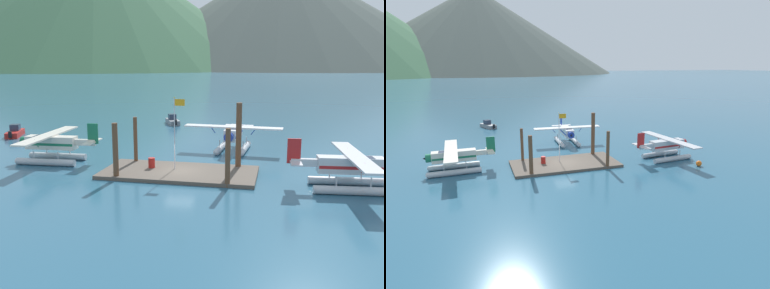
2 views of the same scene
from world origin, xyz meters
TOP-DOWN VIEW (x-y plane):
  - ground_plane at (0.00, 0.00)m, footprint 1200.00×1200.00m
  - dock_platform at (0.00, 0.00)m, footprint 13.13×6.27m
  - piling_near_left at (-4.68, -2.63)m, footprint 0.45×0.45m
  - piling_near_right at (4.49, -2.94)m, footprint 0.40×0.40m
  - piling_far_left at (-4.85, 2.65)m, footprint 0.36×0.36m
  - piling_far_right at (4.73, 2.58)m, footprint 0.50×0.50m
  - flagpole at (-0.42, 0.52)m, footprint 0.95×0.10m
  - fuel_drum at (-2.64, 0.50)m, footprint 0.62×0.62m
  - mooring_buoy at (15.51, -5.75)m, footprint 0.69×0.69m
  - mountain_ridge_centre_peak at (2.45, 491.09)m, footprint 411.52×411.52m
  - seaplane_cream_port_fwd at (-12.87, 1.59)m, footprint 7.98×10.46m
  - seaplane_silver_stbd_aft at (13.54, -1.72)m, footprint 7.96×10.49m
  - seaplane_white_bow_right at (3.38, 10.44)m, footprint 10.46×7.98m
  - boat_grey_open_north at (-7.88, 27.81)m, footprint 3.18×4.52m

SIDE VIEW (x-z plane):
  - ground_plane at x=0.00m, z-range 0.00..0.00m
  - dock_platform at x=0.00m, z-range 0.00..0.30m
  - mooring_buoy at x=15.51m, z-range 0.00..0.69m
  - boat_grey_open_north at x=-7.88m, z-range -0.26..1.24m
  - fuel_drum at x=-2.64m, z-range 0.30..1.18m
  - seaplane_cream_port_fwd at x=-12.87m, z-range -0.34..3.50m
  - seaplane_silver_stbd_aft at x=13.54m, z-range -0.34..3.50m
  - seaplane_white_bow_right at x=3.38m, z-range -0.34..3.50m
  - piling_far_left at x=-4.85m, z-range 0.00..4.43m
  - piling_near_right at x=4.49m, z-range 0.00..4.58m
  - piling_near_left at x=-4.68m, z-range 0.00..4.65m
  - piling_far_right at x=4.73m, z-range 0.00..5.95m
  - flagpole at x=-0.42m, z-range 1.05..7.28m
  - mountain_ridge_centre_peak at x=2.45m, z-range 0.00..124.87m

